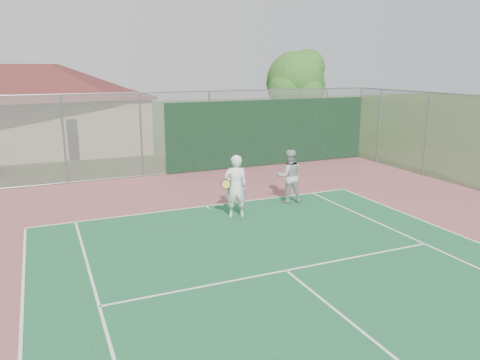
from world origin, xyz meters
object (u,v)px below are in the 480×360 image
Objects in this scene: clubhouse at (30,99)px; player_grey_back at (289,177)px; tree at (297,82)px; player_white_front at (236,187)px.

player_grey_back is at bearing -59.95° from clubhouse.
tree reaches higher than player_grey_back.
player_white_front is at bearing -68.40° from clubhouse.
player_grey_back is (-6.43, -10.71, -2.71)m from tree.
clubhouse is at bearing -55.72° from player_white_front.
clubhouse is 7.20× the size of player_grey_back.
clubhouse is 16.67m from player_grey_back.
clubhouse reaches higher than tree.
tree is 3.04× the size of player_grey_back.
player_white_front is 2.43m from player_grey_back.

